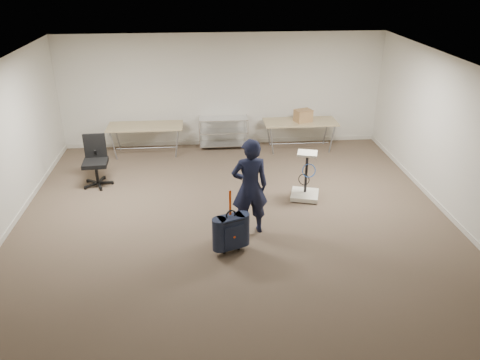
{
  "coord_description": "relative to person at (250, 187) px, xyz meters",
  "views": [
    {
      "loc": [
        -0.53,
        -6.95,
        4.37
      ],
      "look_at": [
        0.09,
        0.3,
        0.92
      ],
      "focal_mm": 35.0,
      "sensor_mm": 36.0,
      "label": 1
    }
  ],
  "objects": [
    {
      "name": "ground",
      "position": [
        -0.24,
        -0.12,
        -0.87
      ],
      "size": [
        9.0,
        9.0,
        0.0
      ],
      "primitive_type": "plane",
      "color": "#45362A",
      "rests_on": "ground"
    },
    {
      "name": "room_shell",
      "position": [
        -0.24,
        1.26,
        -0.82
      ],
      "size": [
        8.0,
        9.0,
        9.0
      ],
      "color": "silver",
      "rests_on": "ground"
    },
    {
      "name": "folding_table_left",
      "position": [
        -2.14,
        3.83,
        -0.19
      ],
      "size": [
        1.8,
        0.75,
        0.73
      ],
      "color": "tan",
      "rests_on": "ground"
    },
    {
      "name": "folding_table_right",
      "position": [
        1.66,
        3.83,
        -0.19
      ],
      "size": [
        1.8,
        0.75,
        0.73
      ],
      "color": "tan",
      "rests_on": "ground"
    },
    {
      "name": "wire_shelf",
      "position": [
        -0.24,
        4.08,
        -0.43
      ],
      "size": [
        1.22,
        0.47,
        0.8
      ],
      "color": "silver",
      "rests_on": "ground"
    },
    {
      "name": "person",
      "position": [
        0.0,
        0.0,
        0.0
      ],
      "size": [
        0.67,
        0.48,
        1.74
      ],
      "primitive_type": "imported",
      "rotation": [
        0.0,
        0.0,
        3.25
      ],
      "color": "black",
      "rests_on": "ground"
    },
    {
      "name": "suitcase",
      "position": [
        -0.37,
        -0.62,
        -0.49
      ],
      "size": [
        0.46,
        0.36,
        1.12
      ],
      "color": "black",
      "rests_on": "ground"
    },
    {
      "name": "office_chair",
      "position": [
        -3.03,
        2.18,
        -0.55
      ],
      "size": [
        0.65,
        0.65,
        1.07
      ],
      "color": "black",
      "rests_on": "ground"
    },
    {
      "name": "equipment_cart",
      "position": [
        1.24,
        1.18,
        -0.61
      ],
      "size": [
        0.66,
        0.66,
        0.98
      ],
      "color": "beige",
      "rests_on": "ground"
    },
    {
      "name": "cardboard_box",
      "position": [
        1.72,
        3.83,
        0.01
      ],
      "size": [
        0.47,
        0.41,
        0.3
      ],
      "primitive_type": "cube",
      "rotation": [
        0.0,
        0.0,
        0.34
      ],
      "color": "brown",
      "rests_on": "folding_table_right"
    }
  ]
}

